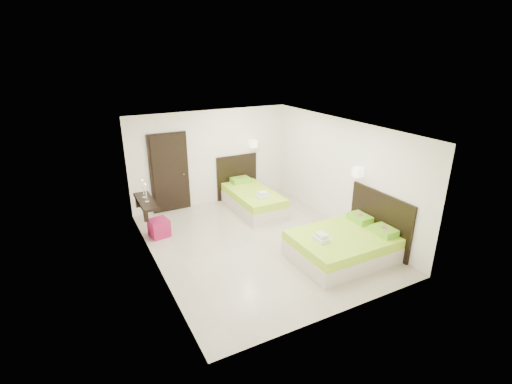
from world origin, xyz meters
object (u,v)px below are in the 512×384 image
nightstand (255,191)px  ottoman (159,228)px  bed_single (251,198)px  bed_double (345,244)px

nightstand → ottoman: ottoman is taller
bed_single → ottoman: 2.68m
bed_single → nightstand: bearing=56.6°
bed_single → bed_double: bed_single is taller
bed_single → nightstand: bed_single is taller
bed_single → bed_double: (0.57, -3.18, -0.01)m
bed_single → bed_double: size_ratio=1.01×
bed_double → ottoman: 4.22m
bed_single → ottoman: (-2.64, -0.45, -0.10)m
bed_double → ottoman: bed_double is taller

